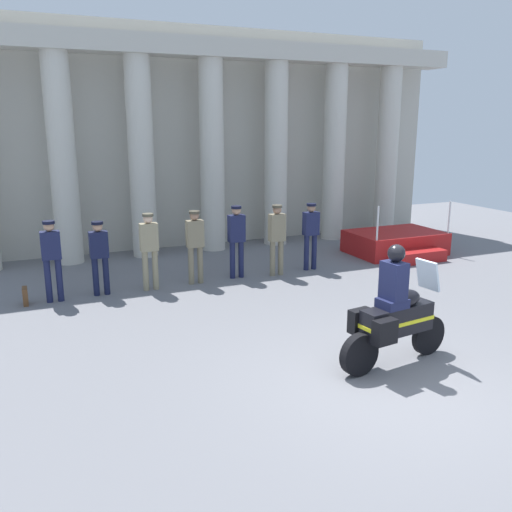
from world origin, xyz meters
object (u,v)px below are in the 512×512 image
reviewing_stand (396,243)px  officer_in_row_1 (99,252)px  officer_in_row_4 (237,236)px  officer_in_row_5 (277,234)px  motorcycle_with_rider (394,316)px  officer_in_row_0 (51,254)px  officer_in_row_3 (195,241)px  briefcase_on_ground (25,296)px  officer_in_row_2 (149,245)px  officer_in_row_6 (311,231)px

reviewing_stand → officer_in_row_1: officer_in_row_1 is taller
officer_in_row_4 → officer_in_row_5: size_ratio=1.01×
officer_in_row_1 → officer_in_row_4: officer_in_row_4 is taller
reviewing_stand → officer_in_row_4: officer_in_row_4 is taller
motorcycle_with_rider → officer_in_row_0: bearing=123.1°
officer_in_row_3 → briefcase_on_ground: 3.74m
officer_in_row_3 → officer_in_row_5: officer_in_row_5 is taller
officer_in_row_5 → briefcase_on_ground: bearing=-0.8°
reviewing_stand → briefcase_on_ground: size_ratio=7.06×
officer_in_row_1 → officer_in_row_2: (1.06, -0.06, 0.07)m
officer_in_row_6 → officer_in_row_2: bearing=1.2°
officer_in_row_0 → officer_in_row_2: 2.01m
motorcycle_with_rider → officer_in_row_1: bearing=116.2°
officer_in_row_0 → officer_in_row_1: 0.96m
officer_in_row_4 → motorcycle_with_rider: motorcycle_with_rider is taller
motorcycle_with_rider → officer_in_row_4: bearing=86.7°
reviewing_stand → officer_in_row_6: bearing=-170.2°
officer_in_row_1 → officer_in_row_3: size_ratio=0.95×
officer_in_row_6 → briefcase_on_ground: (-6.67, -0.12, -0.82)m
reviewing_stand → officer_in_row_2: (-7.16, -0.65, 0.71)m
officer_in_row_3 → officer_in_row_5: size_ratio=0.98×
officer_in_row_1 → officer_in_row_2: size_ratio=0.94×
officer_in_row_0 → officer_in_row_6: 6.10m
officer_in_row_4 → briefcase_on_ground: officer_in_row_4 is taller
officer_in_row_0 → officer_in_row_3: 3.08m
officer_in_row_1 → officer_in_row_3: 2.13m
officer_in_row_6 → officer_in_row_4: bearing=-1.5°
officer_in_row_6 → motorcycle_with_rider: (-1.56, -5.40, -0.20)m
officer_in_row_4 → officer_in_row_5: (0.97, -0.18, -0.01)m
officer_in_row_1 → officer_in_row_5: officer_in_row_5 is taller
reviewing_stand → officer_in_row_5: 4.20m
officer_in_row_6 → briefcase_on_ground: bearing=0.5°
officer_in_row_5 → briefcase_on_ground: officer_in_row_5 is taller
officer_in_row_2 → officer_in_row_4: 2.11m
reviewing_stand → officer_in_row_3: (-6.09, -0.57, 0.70)m
officer_in_row_5 → officer_in_row_6: 1.02m
officer_in_row_1 → reviewing_stand: bearing=-176.4°
officer_in_row_6 → officer_in_row_5: bearing=7.9°
reviewing_stand → motorcycle_with_rider: bearing=-128.0°
officer_in_row_4 → officer_in_row_5: officer_in_row_4 is taller
officer_in_row_3 → officer_in_row_2: bearing=3.6°
officer_in_row_1 → officer_in_row_6: officer_in_row_6 is taller
officer_in_row_1 → officer_in_row_4: bearing=-178.8°
motorcycle_with_rider → briefcase_on_ground: (-5.11, 5.28, -0.61)m
officer_in_row_5 → officer_in_row_1: bearing=-1.7°
officer_in_row_4 → officer_in_row_5: 0.99m
reviewing_stand → officer_in_row_4: bearing=-174.4°
briefcase_on_ground → officer_in_row_5: bearing=-0.3°
officer_in_row_3 → motorcycle_with_rider: motorcycle_with_rider is taller
reviewing_stand → officer_in_row_0: 9.22m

